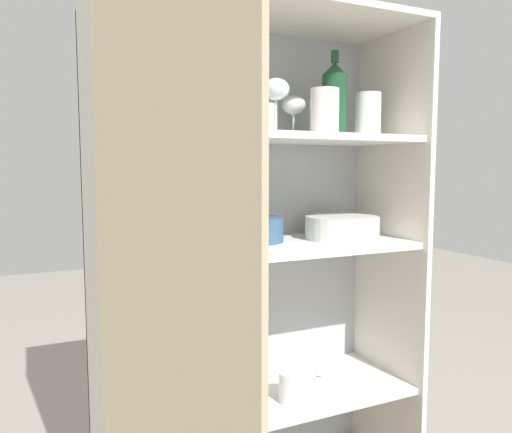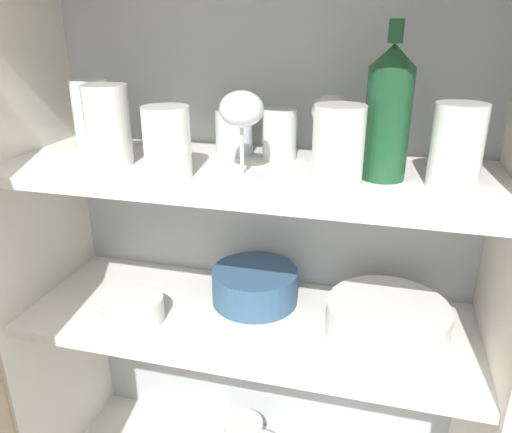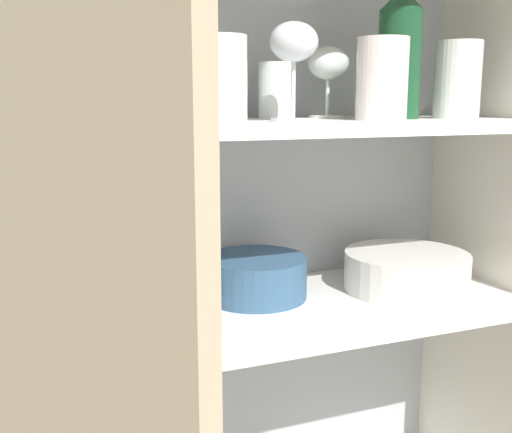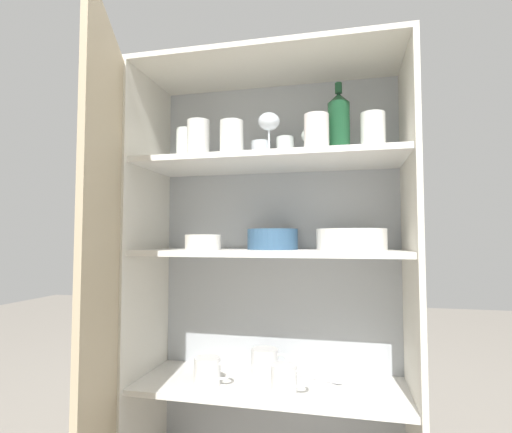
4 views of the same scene
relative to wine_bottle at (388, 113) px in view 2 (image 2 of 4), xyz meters
name	(u,v)px [view 2 (image 2 of 4)]	position (x,y,z in m)	size (l,w,h in m)	color
cupboard_back_panel	(267,300)	(-0.24, 0.18, -0.50)	(0.96, 0.02, 1.43)	#B2B7BC
cupboard_side_left	(56,311)	(-0.71, 0.00, -0.50)	(0.02, 0.37, 1.43)	silver
cupboard_side_right	(484,380)	(0.23, 0.00, -0.50)	(0.02, 0.37, 1.43)	silver
shelf_board_middle	(247,320)	(-0.24, 0.00, -0.44)	(0.92, 0.34, 0.02)	white
shelf_board_upper	(246,173)	(-0.24, 0.00, -0.12)	(0.92, 0.34, 0.02)	white
tumbler_glass_0	(457,146)	(0.11, -0.02, -0.04)	(0.08, 0.08, 0.14)	white
tumbler_glass_1	(167,142)	(-0.36, -0.09, -0.05)	(0.08, 0.08, 0.12)	white
tumbler_glass_2	(92,116)	(-0.58, 0.04, -0.04)	(0.07, 0.07, 0.14)	white
tumbler_glass_3	(280,134)	(-0.20, 0.08, -0.06)	(0.07, 0.07, 0.10)	white
tumbler_glass_4	(338,146)	(-0.07, -0.06, -0.05)	(0.08, 0.08, 0.13)	silver
tumbler_glass_5	(108,125)	(-0.50, -0.04, -0.04)	(0.08, 0.08, 0.15)	white
tumbler_glass_6	(234,132)	(-0.29, 0.09, -0.07)	(0.08, 0.08, 0.09)	white
wine_glass_0	(331,115)	(-0.10, 0.07, -0.02)	(0.07, 0.07, 0.13)	white
wine_glass_1	(242,115)	(-0.23, -0.06, 0.00)	(0.07, 0.07, 0.15)	white
wine_bottle	(388,113)	(0.00, 0.00, 0.00)	(0.07, 0.07, 0.26)	#194728
plate_stack_white	(387,321)	(0.04, 0.00, -0.40)	(0.23, 0.23, 0.07)	white
mixing_bowl_large	(253,284)	(-0.25, 0.06, -0.39)	(0.18, 0.18, 0.08)	#33567A
serving_bowl_small	(133,308)	(-0.46, -0.07, -0.40)	(0.12, 0.12, 0.05)	silver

